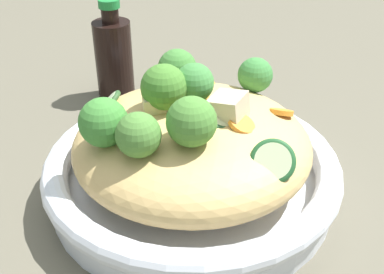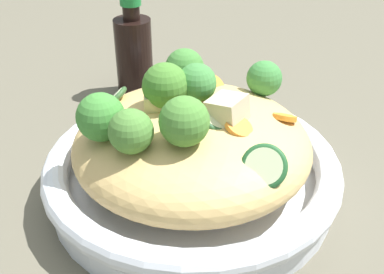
{
  "view_description": "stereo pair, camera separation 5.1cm",
  "coord_description": "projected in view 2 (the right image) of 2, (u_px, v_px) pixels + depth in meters",
  "views": [
    {
      "loc": [
        -0.39,
        0.19,
        0.34
      ],
      "look_at": [
        0.0,
        0.0,
        0.07
      ],
      "focal_mm": 45.47,
      "sensor_mm": 36.0,
      "label": 1
    },
    {
      "loc": [
        -0.41,
        0.14,
        0.34
      ],
      "look_at": [
        0.0,
        0.0,
        0.07
      ],
      "focal_mm": 45.47,
      "sensor_mm": 36.0,
      "label": 2
    }
  ],
  "objects": [
    {
      "name": "broccoli_florets",
      "position": [
        174.0,
        98.0,
        0.48
      ],
      "size": [
        0.18,
        0.26,
        0.08
      ],
      "color": "#9EC17A",
      "rests_on": "serving_bowl"
    },
    {
      "name": "soy_sauce_bottle",
      "position": [
        134.0,
        54.0,
        0.72
      ],
      "size": [
        0.05,
        0.05,
        0.15
      ],
      "color": "black",
      "rests_on": "ground_plane"
    },
    {
      "name": "noodle_heap",
      "position": [
        192.0,
        143.0,
        0.51
      ],
      "size": [
        0.25,
        0.25,
        0.08
      ],
      "color": "tan",
      "rests_on": "serving_bowl"
    },
    {
      "name": "chicken_chunks",
      "position": [
        201.0,
        106.0,
        0.49
      ],
      "size": [
        0.09,
        0.1,
        0.03
      ],
      "color": "beige",
      "rests_on": "serving_bowl"
    },
    {
      "name": "zucchini_slices",
      "position": [
        202.0,
        130.0,
        0.48
      ],
      "size": [
        0.22,
        0.15,
        0.05
      ],
      "color": "beige",
      "rests_on": "serving_bowl"
    },
    {
      "name": "serving_bowl",
      "position": [
        192.0,
        172.0,
        0.53
      ],
      "size": [
        0.32,
        0.32,
        0.05
      ],
      "color": "white",
      "rests_on": "ground_plane"
    },
    {
      "name": "carrot_coins",
      "position": [
        218.0,
        106.0,
        0.51
      ],
      "size": [
        0.14,
        0.14,
        0.03
      ],
      "color": "orange",
      "rests_on": "serving_bowl"
    },
    {
      "name": "ground_plane",
      "position": [
        192.0,
        191.0,
        0.55
      ],
      "size": [
        3.0,
        3.0,
        0.0
      ],
      "primitive_type": "plane",
      "color": "#5D5849"
    }
  ]
}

